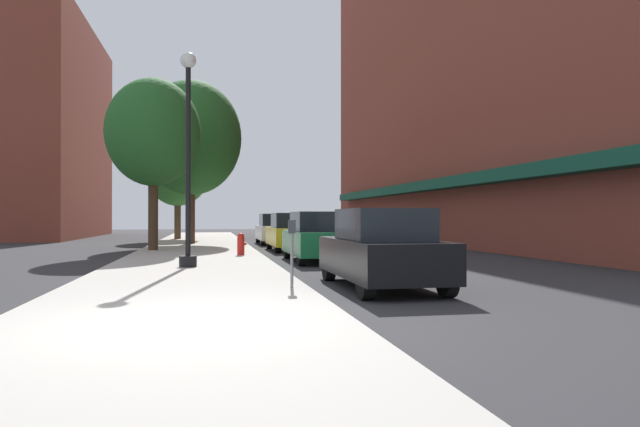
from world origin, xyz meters
name	(u,v)px	position (x,y,z in m)	size (l,w,h in m)	color
ground_plane	(289,250)	(4.00, 18.00, 0.00)	(90.00, 90.00, 0.00)	#2D2D30
sidewalk_slab	(198,248)	(0.00, 19.00, 0.06)	(4.80, 50.00, 0.12)	#B7B2A8
building_far_background	(48,132)	(-11.01, 37.00, 7.67)	(6.80, 18.00, 15.39)	brown
lamppost	(188,155)	(-0.10, 8.59, 3.20)	(0.48, 0.48, 5.90)	black
fire_hydrant	(241,244)	(1.60, 13.23, 0.52)	(0.33, 0.26, 0.79)	red
parking_meter_near	(292,245)	(2.05, 3.54, 0.95)	(0.14, 0.09, 1.31)	slate
tree_near	(191,138)	(-0.43, 22.71, 5.57)	(5.16, 5.16, 8.43)	#422D1E
tree_mid	(153,133)	(-1.80, 17.02, 4.97)	(3.88, 3.88, 7.11)	#422D1E
tree_far	(178,169)	(-1.46, 29.40, 4.50)	(4.07, 4.07, 6.73)	#4C3823
car_black	(382,250)	(4.00, 3.96, 0.81)	(1.80, 4.30, 1.66)	black
car_green	(317,237)	(4.00, 11.15, 0.81)	(1.80, 4.30, 1.66)	black
car_yellow	(291,232)	(4.00, 17.34, 0.81)	(1.80, 4.30, 1.66)	black
car_white	(275,229)	(4.00, 23.50, 0.81)	(1.80, 4.30, 1.66)	black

